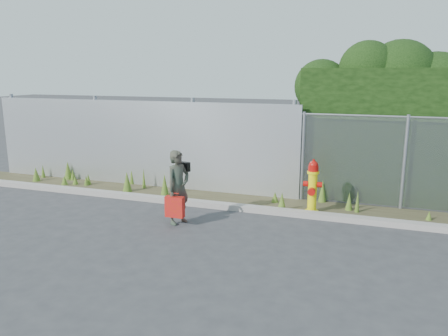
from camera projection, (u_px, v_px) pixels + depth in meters
ground at (214, 240)px, 7.71m from camera, size 80.00×80.00×0.00m
curb at (243, 208)px, 9.36m from camera, size 16.00×0.22×0.12m
weed_strip at (232, 194)px, 10.14m from camera, size 16.00×1.24×0.52m
corrugated_fence at (136, 143)px, 11.28m from camera, size 8.50×0.21×2.30m
fire_hydrant at (312, 188)px, 9.07m from camera, size 0.39×0.35×1.16m
woman at (178, 187)px, 8.46m from camera, size 0.53×0.62×1.45m
red_tote_bag at (175, 207)px, 8.36m from camera, size 0.37×0.14×0.48m
black_shoulder_bag at (184, 167)px, 8.62m from camera, size 0.25×0.10×0.19m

